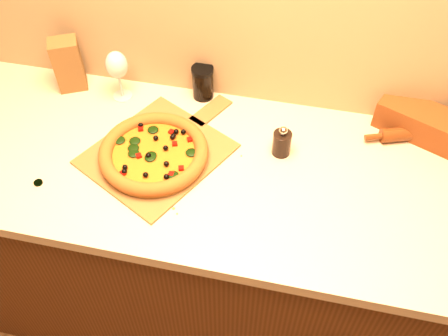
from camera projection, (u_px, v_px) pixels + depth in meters
cabinet at (228, 252)px, 1.83m from camera, size 2.80×0.65×0.86m
countertop at (229, 173)px, 1.49m from camera, size 2.84×0.68×0.04m
pizza_peel at (160, 151)px, 1.52m from camera, size 0.49×0.55×0.01m
pizza at (154, 153)px, 1.48m from camera, size 0.32×0.32×0.05m
bottle_cap at (38, 183)px, 1.44m from camera, size 0.03×0.03×0.01m
pepper_grinder at (282, 142)px, 1.49m from camera, size 0.06×0.06×0.11m
rolling_pin at (416, 133)px, 1.54m from camera, size 0.31×0.13×0.04m
bread_bag at (433, 127)px, 1.52m from camera, size 0.36×0.24×0.09m
wine_glass at (117, 66)px, 1.59m from camera, size 0.07×0.07×0.18m
paper_bag at (68, 64)px, 1.65m from camera, size 0.11×0.11×0.18m
dark_jar at (203, 82)px, 1.64m from camera, size 0.07×0.07×0.12m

